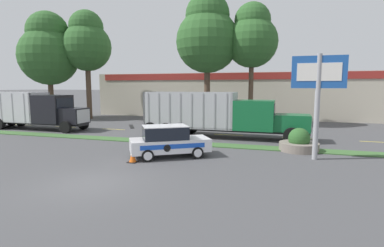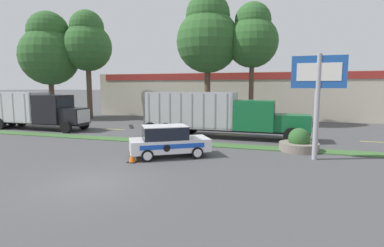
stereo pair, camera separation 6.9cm
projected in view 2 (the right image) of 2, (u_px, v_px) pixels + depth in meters
name	position (u px, v px, depth m)	size (l,w,h in m)	color
ground_plane	(90.00, 184.00, 12.23)	(600.00, 600.00, 0.00)	#474749
grass_verge	(173.00, 142.00, 21.06)	(120.00, 1.34, 0.06)	#3D6633
centre_line_1	(23.00, 125.00, 31.01)	(2.40, 0.14, 0.01)	yellow
centre_line_2	(66.00, 127.00, 29.40)	(2.40, 0.14, 0.01)	yellow
centre_line_3	(114.00, 129.00, 27.78)	(2.40, 0.14, 0.01)	yellow
centre_line_4	(168.00, 132.00, 26.17)	(2.40, 0.14, 0.01)	yellow
centre_line_5	(229.00, 135.00, 24.55)	(2.40, 0.14, 0.01)	yellow
centre_line_6	(298.00, 138.00, 22.94)	(2.40, 0.14, 0.01)	yellow
centre_line_7	(379.00, 142.00, 21.32)	(2.40, 0.14, 0.01)	yellow
dump_truck_lead	(41.00, 112.00, 27.47)	(11.37, 2.65, 3.46)	black
dump_truck_mid	(234.00, 118.00, 22.71)	(12.53, 2.64, 3.51)	black
rally_car	(168.00, 141.00, 16.84)	(4.69, 3.91, 1.81)	white
store_sign_post	(318.00, 85.00, 15.80)	(2.74, 0.28, 5.65)	#9E9EA3
stone_planter	(299.00, 143.00, 18.40)	(2.37, 2.37, 1.42)	slate
traffic_cone	(132.00, 156.00, 15.64)	(0.48, 0.48, 0.67)	black
store_building_backdrop	(247.00, 95.00, 41.68)	(39.35, 12.10, 5.62)	#BCB29E
tree_behind_left	(87.00, 42.00, 36.00)	(5.77, 5.77, 13.00)	brown
tree_behind_centre	(208.00, 35.00, 30.22)	(6.36, 6.36, 13.25)	brown
tree_behind_right	(252.00, 37.00, 29.56)	(5.09, 5.09, 12.15)	brown
tree_behind_far_right	(49.00, 50.00, 36.08)	(6.98, 6.98, 12.85)	brown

